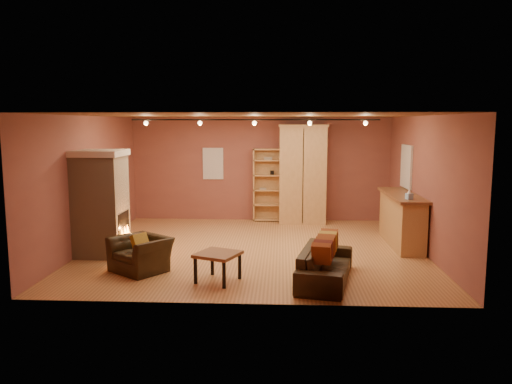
# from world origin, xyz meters

# --- Properties ---
(floor) EXTENTS (7.00, 7.00, 0.00)m
(floor) POSITION_xyz_m (0.00, 0.00, 0.00)
(floor) COLOR #9F6638
(floor) RESTS_ON ground
(ceiling) EXTENTS (7.00, 7.00, 0.00)m
(ceiling) POSITION_xyz_m (0.00, 0.00, 2.80)
(ceiling) COLOR brown
(ceiling) RESTS_ON back_wall
(back_wall) EXTENTS (7.00, 0.02, 2.80)m
(back_wall) POSITION_xyz_m (0.00, 3.25, 1.40)
(back_wall) COLOR brown
(back_wall) RESTS_ON floor
(left_wall) EXTENTS (0.02, 6.50, 2.80)m
(left_wall) POSITION_xyz_m (-3.50, 0.00, 1.40)
(left_wall) COLOR brown
(left_wall) RESTS_ON floor
(right_wall) EXTENTS (0.02, 6.50, 2.80)m
(right_wall) POSITION_xyz_m (3.50, 0.00, 1.40)
(right_wall) COLOR brown
(right_wall) RESTS_ON floor
(fireplace) EXTENTS (1.01, 0.98, 2.12)m
(fireplace) POSITION_xyz_m (-3.04, -0.60, 1.06)
(fireplace) COLOR tan
(fireplace) RESTS_ON floor
(back_window) EXTENTS (0.56, 0.04, 0.86)m
(back_window) POSITION_xyz_m (-1.30, 3.23, 1.55)
(back_window) COLOR silver
(back_window) RESTS_ON back_wall
(bookcase) EXTENTS (0.81, 0.31, 1.97)m
(bookcase) POSITION_xyz_m (0.21, 3.14, 1.00)
(bookcase) COLOR tan
(bookcase) RESTS_ON floor
(armoire) EXTENTS (1.28, 0.73, 2.61)m
(armoire) POSITION_xyz_m (1.13, 2.92, 1.31)
(armoire) COLOR tan
(armoire) RESTS_ON floor
(bar_counter) EXTENTS (0.63, 2.35, 1.13)m
(bar_counter) POSITION_xyz_m (3.20, 0.55, 0.57)
(bar_counter) COLOR tan
(bar_counter) RESTS_ON floor
(tissue_box) EXTENTS (0.17, 0.17, 0.23)m
(tissue_box) POSITION_xyz_m (3.15, -0.22, 1.22)
(tissue_box) COLOR #85ACD5
(tissue_box) RESTS_ON bar_counter
(right_window) EXTENTS (0.05, 0.90, 1.00)m
(right_window) POSITION_xyz_m (3.47, 1.40, 1.65)
(right_window) COLOR silver
(right_window) RESTS_ON right_wall
(loveseat) EXTENTS (0.96, 2.02, 0.79)m
(loveseat) POSITION_xyz_m (1.32, -2.10, 0.40)
(loveseat) COLOR black
(loveseat) RESTS_ON floor
(armchair) EXTENTS (1.13, 1.07, 0.83)m
(armchair) POSITION_xyz_m (-1.95, -1.68, 0.42)
(armchair) COLOR black
(armchair) RESTS_ON floor
(coffee_table) EXTENTS (0.85, 0.85, 0.49)m
(coffee_table) POSITION_xyz_m (-0.49, -2.21, 0.42)
(coffee_table) COLOR brown
(coffee_table) RESTS_ON floor
(track_rail) EXTENTS (5.20, 0.09, 0.13)m
(track_rail) POSITION_xyz_m (0.00, 0.20, 2.69)
(track_rail) COLOR black
(track_rail) RESTS_ON ceiling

